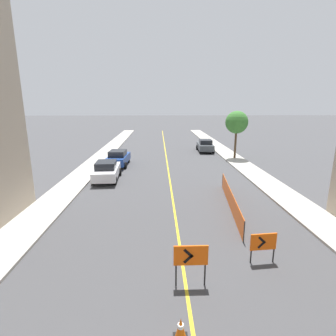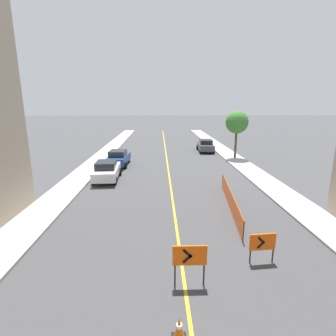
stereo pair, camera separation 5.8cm
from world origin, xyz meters
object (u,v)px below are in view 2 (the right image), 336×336
at_px(traffic_cone_fourth, 179,329).
at_px(parked_car_curb_near, 107,170).
at_px(parked_car_curb_mid, 118,158).
at_px(arrow_barricade_primary, 190,257).
at_px(arrow_barricade_secondary, 263,243).
at_px(parked_car_curb_far, 205,145).
at_px(street_tree_right_near, 237,123).

height_order(traffic_cone_fourth, parked_car_curb_near, parked_car_curb_near).
relative_size(traffic_cone_fourth, parked_car_curb_mid, 0.15).
bearing_deg(arrow_barricade_primary, parked_car_curb_mid, 105.83).
bearing_deg(arrow_barricade_secondary, parked_car_curb_mid, 110.16).
distance_m(arrow_barricade_secondary, parked_car_curb_near, 14.43).
bearing_deg(parked_car_curb_mid, arrow_barricade_primary, -70.92).
bearing_deg(arrow_barricade_primary, traffic_cone_fourth, -103.49).
xyz_separation_m(traffic_cone_fourth, parked_car_curb_near, (-4.79, 15.17, 0.47)).
distance_m(parked_car_curb_far, street_tree_right_near, 6.40).
height_order(arrow_barricade_primary, parked_car_curb_near, parked_car_curb_near).
height_order(parked_car_curb_mid, street_tree_right_near, street_tree_right_near).
relative_size(arrow_barricade_secondary, street_tree_right_near, 0.24).
bearing_deg(parked_car_curb_mid, parked_car_curb_near, -88.72).
distance_m(arrow_barricade_secondary, street_tree_right_near, 20.45).
distance_m(arrow_barricade_secondary, parked_car_curb_far, 24.65).
xyz_separation_m(arrow_barricade_primary, parked_car_curb_near, (-5.30, 13.05, -0.29)).
xyz_separation_m(arrow_barricade_secondary, street_tree_right_near, (4.55, 19.68, 3.24)).
xyz_separation_m(arrow_barricade_secondary, parked_car_curb_near, (-8.29, 11.81, -0.05)).
relative_size(arrow_barricade_secondary, parked_car_curb_far, 0.28).
height_order(traffic_cone_fourth, arrow_barricade_secondary, arrow_barricade_secondary).
xyz_separation_m(parked_car_curb_near, parked_car_curb_mid, (0.18, 5.06, 0.00)).
bearing_deg(parked_car_curb_near, parked_car_curb_far, 48.54).
bearing_deg(traffic_cone_fourth, arrow_barricade_secondary, 43.80).
relative_size(parked_car_curb_far, street_tree_right_near, 0.84).
xyz_separation_m(parked_car_curb_mid, street_tree_right_near, (12.66, 2.80, 3.29)).
xyz_separation_m(arrow_barricade_primary, parked_car_curb_mid, (-5.12, 18.11, -0.29)).
bearing_deg(parked_car_curb_far, parked_car_curb_near, -126.25).
xyz_separation_m(traffic_cone_fourth, street_tree_right_near, (8.05, 23.04, 3.76)).
xyz_separation_m(parked_car_curb_near, parked_car_curb_far, (10.33, 12.75, 0.00)).
bearing_deg(street_tree_right_near, parked_car_curb_mid, -167.53).
relative_size(traffic_cone_fourth, street_tree_right_near, 0.13).
bearing_deg(street_tree_right_near, parked_car_curb_far, 117.17).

